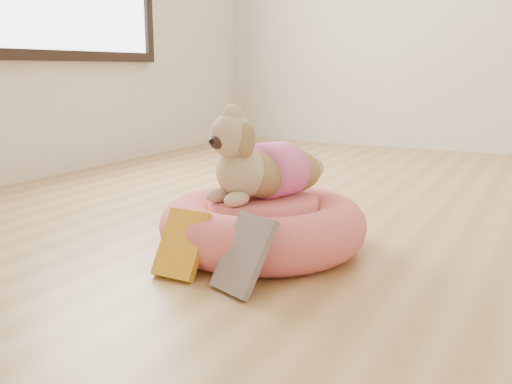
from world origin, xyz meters
The scene contains 5 objects.
floor centered at (0.00, 0.00, 0.00)m, with size 4.50×4.50×0.00m, color #AC8247.
pet_bed centered at (-0.31, -0.51, 0.09)m, with size 0.69×0.69×0.18m.
dog centered at (-0.33, -0.50, 0.34)m, with size 0.30×0.44×0.32m, color brown, non-canonical shape.
book_yellow centered at (-0.41, -0.83, 0.09)m, with size 0.14×0.03×0.21m, color yellow.
book_white centered at (-0.19, -0.85, 0.10)m, with size 0.15×0.02×0.23m, color silver.
Camera 1 is at (0.53, -2.15, 0.60)m, focal length 40.00 mm.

